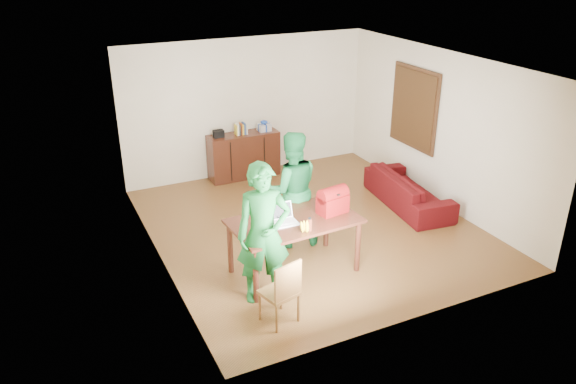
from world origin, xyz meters
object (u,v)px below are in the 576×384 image
laptop (285,221)px  table (294,227)px  sofa (408,190)px  red_bag (333,203)px  chair (280,304)px  person_near (263,234)px  person_far (291,189)px  bottle (310,224)px

laptop → table: bearing=18.4°
sofa → red_bag: bearing=124.1°
chair → person_near: person_near is taller
chair → person_far: 2.12m
chair → person_near: bearing=71.8°
bottle → red_bag: 0.64m
person_near → sofa: size_ratio=0.96×
chair → laptop: (0.50, 0.92, 0.61)m
chair → person_far: (1.01, 1.75, 0.65)m
person_near → laptop: bearing=52.1°
person_near → red_bag: bearing=31.6°
laptop → sofa: bearing=23.7°
laptop → bottle: 0.39m
laptop → bottle: size_ratio=1.86×
laptop → bottle: (0.21, -0.32, 0.05)m
table → person_far: size_ratio=1.00×
table → person_near: (-0.64, -0.42, 0.23)m
laptop → sofa: 3.25m
person_near → sofa: 3.83m
person_near → person_far: (0.97, 1.20, -0.04)m
table → bottle: size_ratio=9.50×
bottle → laptop: bearing=123.7°
person_near → person_far: 1.55m
bottle → red_bag: red_bag is taller
red_bag → laptop: bearing=172.1°
person_far → sofa: bearing=-158.7°
chair → person_near: size_ratio=0.47×
chair → sofa: size_ratio=0.45×
person_far → sofa: size_ratio=0.91×
person_near → laptop: size_ratio=5.36×
bottle → table: bearing=97.0°
chair → sofa: chair is taller
person_far → red_bag: person_far is taller
bottle → sofa: bottle is taller
person_near → person_far: bearing=65.0°
person_far → red_bag: 0.86m
chair → person_far: bearing=45.3°
chair → sofa: 4.06m
table → sofa: bearing=18.5°
person_near → sofa: person_near is taller
red_bag → sofa: 2.60m
laptop → person_near: bearing=-139.6°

